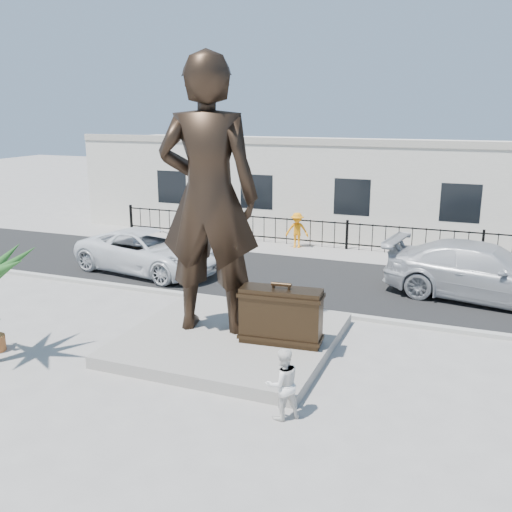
% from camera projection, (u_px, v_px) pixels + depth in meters
% --- Properties ---
extents(ground, '(100.00, 100.00, 0.00)m').
position_uv_depth(ground, '(225.00, 371.00, 13.36)').
color(ground, '#9E9991').
rests_on(ground, ground).
extents(street, '(40.00, 7.00, 0.01)m').
position_uv_depth(street, '(317.00, 279.00, 20.56)').
color(street, black).
rests_on(street, ground).
extents(curb, '(40.00, 0.25, 0.12)m').
position_uv_depth(curb, '(286.00, 308.00, 17.40)').
color(curb, '#A5A399').
rests_on(curb, ground).
extents(far_sidewalk, '(40.00, 2.50, 0.02)m').
position_uv_depth(far_sidewalk, '(342.00, 253.00, 24.17)').
color(far_sidewalk, '#9E9991').
rests_on(far_sidewalk, ground).
extents(plinth, '(5.20, 5.20, 0.30)m').
position_uv_depth(plinth, '(231.00, 338.00, 14.85)').
color(plinth, gray).
rests_on(plinth, ground).
extents(fence, '(22.00, 0.10, 1.20)m').
position_uv_depth(fence, '(347.00, 236.00, 24.74)').
color(fence, black).
rests_on(fence, ground).
extents(building, '(28.00, 7.00, 4.40)m').
position_uv_depth(building, '(367.00, 187.00, 28.12)').
color(building, silver).
rests_on(building, ground).
extents(statue, '(2.84, 2.16, 7.00)m').
position_uv_depth(statue, '(209.00, 197.00, 14.32)').
color(statue, black).
rests_on(statue, plinth).
extents(suitcase, '(2.05, 0.81, 1.41)m').
position_uv_depth(suitcase, '(281.00, 316.00, 14.05)').
color(suitcase, black).
rests_on(suitcase, plinth).
extents(tourist, '(0.90, 0.89, 1.47)m').
position_uv_depth(tourist, '(283.00, 384.00, 11.15)').
color(tourist, white).
rests_on(tourist, ground).
extents(car_white, '(6.00, 3.48, 1.57)m').
position_uv_depth(car_white, '(148.00, 251.00, 21.28)').
color(car_white, white).
rests_on(car_white, street).
extents(car_silver, '(6.46, 3.41, 1.79)m').
position_uv_depth(car_silver, '(483.00, 272.00, 18.14)').
color(car_silver, '#B0B2B5').
rests_on(car_silver, street).
extents(worker, '(1.10, 0.77, 1.55)m').
position_uv_depth(worker, '(297.00, 230.00, 24.96)').
color(worker, orange).
rests_on(worker, far_sidewalk).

